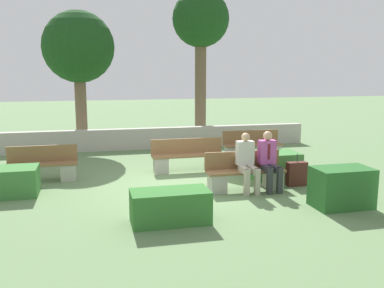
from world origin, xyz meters
The scene contains 15 objects.
ground_plane centered at (0.00, 0.00, 0.00)m, with size 60.00×60.00×0.00m, color #607F51.
perimeter_wall centered at (0.00, 4.98, 0.36)m, with size 11.34×0.30×0.72m.
bench_front centered at (1.37, -0.68, 0.33)m, with size 1.81×0.48×0.86m.
bench_left_side centered at (0.53, 1.42, 0.34)m, with size 1.99×0.48×0.86m.
bench_right_side centered at (2.83, 2.54, 0.33)m, with size 1.83×0.49×0.86m.
bench_back centered at (-3.21, 1.18, 0.33)m, with size 1.68×0.48×0.86m.
person_seated_man centered at (1.89, -0.82, 0.74)m, with size 0.38×0.63×1.34m.
person_seated_woman centered at (1.36, -0.83, 0.73)m, with size 0.38×0.63×1.32m.
hedge_block_near_left centered at (2.47, 0.23, 0.32)m, with size 1.28×0.86×0.64m.
hedge_block_near_right centered at (-0.69, -2.40, 0.30)m, with size 1.40×0.69×0.59m.
hedge_block_mid_left centered at (-3.82, 0.08, 0.31)m, with size 1.28×0.84×0.62m.
hedge_block_mid_right centered at (2.81, -2.32, 0.40)m, with size 1.14×0.71×0.80m.
suitcase centered at (2.68, -0.65, 0.29)m, with size 0.48×0.20×0.77m.
tree_leftmost centered at (-2.31, 6.05, 3.44)m, with size 2.49×2.49×4.75m.
tree_center_left centered at (2.07, 6.03, 4.38)m, with size 2.09×2.09×5.61m.
Camera 1 is at (-2.03, -9.63, 2.71)m, focal length 40.00 mm.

